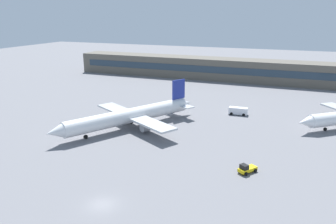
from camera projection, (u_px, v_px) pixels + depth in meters
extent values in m
plane|color=slate|center=(187.00, 125.00, 86.46)|extent=(400.00, 400.00, 0.00)
cube|color=#5B564C|center=(236.00, 70.00, 142.46)|extent=(144.66, 12.00, 9.00)
cube|color=#263847|center=(233.00, 71.00, 136.94)|extent=(137.42, 0.16, 2.80)
cylinder|color=white|center=(130.00, 116.00, 83.70)|extent=(20.10, 32.04, 3.66)
cone|color=white|center=(55.00, 132.00, 72.22)|extent=(5.00, 5.21, 3.48)
cone|color=white|center=(186.00, 103.00, 95.07)|extent=(4.02, 4.44, 2.56)
cube|color=navy|center=(179.00, 89.00, 92.05)|extent=(2.37, 3.87, 5.30)
cube|color=silver|center=(179.00, 104.00, 93.43)|extent=(9.72, 7.05, 0.23)
cube|color=silver|center=(133.00, 116.00, 84.37)|extent=(27.47, 18.12, 0.48)
cylinder|color=gray|center=(121.00, 116.00, 89.05)|extent=(3.18, 3.63, 1.93)
cylinder|color=gray|center=(147.00, 127.00, 80.45)|extent=(3.18, 3.63, 1.93)
cylinder|color=black|center=(86.00, 137.00, 77.13)|extent=(0.81, 1.03, 0.96)
cylinder|color=black|center=(131.00, 122.00, 87.50)|extent=(0.81, 1.03, 0.96)
cylinder|color=black|center=(142.00, 127.00, 83.77)|extent=(0.81, 1.03, 0.96)
cone|color=white|center=(305.00, 122.00, 79.76)|extent=(4.81, 4.75, 3.14)
cylinder|color=black|center=(325.00, 129.00, 82.31)|extent=(0.89, 0.83, 0.87)
cube|color=yellow|center=(248.00, 169.00, 60.84)|extent=(3.30, 3.81, 0.60)
cube|color=black|center=(244.00, 167.00, 60.19)|extent=(1.78, 1.71, 0.90)
cylinder|color=black|center=(240.00, 171.00, 60.93)|extent=(0.61, 0.72, 0.70)
cylinder|color=black|center=(246.00, 174.00, 59.67)|extent=(0.61, 0.72, 0.70)
cylinder|color=black|center=(249.00, 167.00, 62.18)|extent=(0.61, 0.72, 0.70)
cylinder|color=black|center=(255.00, 171.00, 60.93)|extent=(0.61, 0.72, 0.70)
cube|color=white|center=(238.00, 111.00, 95.27)|extent=(5.27, 2.20, 1.90)
cube|color=#1E2633|center=(245.00, 110.00, 94.48)|extent=(0.23, 1.90, 0.70)
cylinder|color=black|center=(244.00, 115.00, 94.01)|extent=(0.77, 0.31, 0.76)
cylinder|color=black|center=(245.00, 113.00, 95.86)|extent=(0.77, 0.31, 0.76)
cylinder|color=black|center=(231.00, 114.00, 95.10)|extent=(0.77, 0.31, 0.76)
cylinder|color=black|center=(233.00, 112.00, 96.94)|extent=(0.77, 0.31, 0.76)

